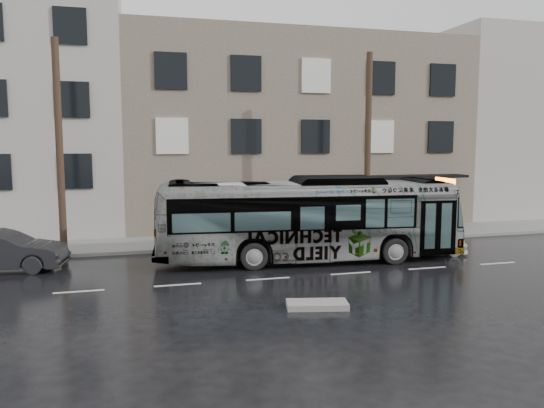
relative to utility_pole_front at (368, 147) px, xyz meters
The scene contains 11 objects.
ground 8.65m from the utility_pole_front, 153.08° to the right, with size 120.00×120.00×0.00m, color black.
sidewalk 8.11m from the utility_pole_front, 166.17° to the left, with size 90.00×3.60×0.15m, color gray.
building_taupe 9.56m from the utility_pole_front, 99.07° to the left, with size 20.00×12.00×11.00m, color gray.
building_filler 19.91m from the utility_pole_front, 28.24° to the left, with size 18.00×12.00×12.00m, color #A9A5A0.
utility_pole_front is the anchor object (origin of this frame).
utility_pole_rear 14.00m from the utility_pole_front, behind, with size 0.30×0.30×9.00m, color #422E21.
sign_post 3.48m from the utility_pole_front, ahead, with size 0.06×0.06×2.40m, color slate.
bus 6.06m from the utility_pole_front, 141.80° to the right, with size 2.92×12.47×3.47m, color #B2B2B2.
white_sedan 5.21m from the utility_pole_front, 77.31° to the right, with size 1.92×4.71×1.37m, color silver.
dark_sedan 16.58m from the utility_pole_front, behind, with size 1.64×4.71×1.55m, color black.
slush_pile 12.02m from the utility_pole_front, 122.21° to the right, with size 1.80×0.80×0.18m, color #A09F98.
Camera 1 is at (-4.62, -20.46, 4.83)m, focal length 35.00 mm.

